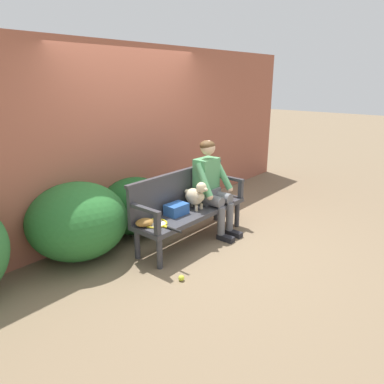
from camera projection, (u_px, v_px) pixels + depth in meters
The scene contains 14 objects.
ground_plane at pixel (192, 240), 4.85m from camera, with size 40.00×40.00×0.00m, color #7A664C.
brick_garden_fence at pixel (129, 137), 5.20m from camera, with size 8.00×0.30×2.57m, color #9E5642.
hedge_bush_mid_left at pixel (134, 205), 5.03m from camera, with size 1.02×0.90×0.79m, color #194C1E.
hedge_bush_far_right at pixel (78, 221), 4.31m from camera, with size 1.20×1.19×0.93m, color #286B2D.
garden_bench at pixel (192, 214), 4.74m from camera, with size 1.77×0.50×0.44m.
bench_backrest at pixel (179, 188), 4.78m from camera, with size 1.81×0.06×0.50m.
bench_armrest_left_end at pixel (149, 215), 3.99m from camera, with size 0.06×0.50×0.28m.
bench_armrest_right_end at pixel (234, 183), 5.22m from camera, with size 0.06×0.50×0.28m.
person_seated at pixel (211, 184), 4.91m from camera, with size 0.56×0.65×1.31m.
dog_on_bench at pixel (196, 195), 4.70m from camera, with size 0.19×0.39×0.39m.
tennis_racket at pixel (157, 224), 4.25m from camera, with size 0.29×0.56×0.03m.
baseball_glove at pixel (145, 222), 4.20m from camera, with size 0.22×0.17×0.09m, color #9E6B2D.
sports_bag at pixel (176, 209), 4.55m from camera, with size 0.28×0.20×0.14m, color #2856A3.
tennis_ball at pixel (181, 278), 3.88m from camera, with size 0.07×0.07×0.07m, color #CCDB33.
Camera 1 is at (-3.38, -2.85, 2.11)m, focal length 33.39 mm.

